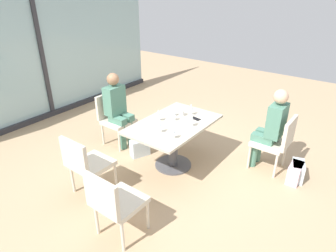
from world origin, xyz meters
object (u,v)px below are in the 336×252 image
at_px(person_near_window, 118,107).
at_px(wine_glass_4, 191,118).
at_px(wine_glass_1, 174,113).
at_px(cell_phone_on_table, 196,119).
at_px(chair_side_end, 114,201).
at_px(wine_glass_0, 159,124).
at_px(wine_glass_5, 172,108).
at_px(wine_glass_3, 191,107).
at_px(handbag_2, 295,173).
at_px(wine_glass_2, 173,130).
at_px(chair_front_right, 277,140).
at_px(handbag_1, 140,148).
at_px(person_front_right, 271,126).
at_px(chair_far_left, 86,162).
at_px(chair_near_window, 114,116).
at_px(wine_glass_6, 158,113).
at_px(dining_table_main, 173,134).
at_px(handbag_0, 297,171).
at_px(coffee_cup, 182,113).

relative_size(person_near_window, wine_glass_4, 6.81).
height_order(wine_glass_1, cell_phone_on_table, wine_glass_1).
relative_size(chair_side_end, wine_glass_0, 4.70).
xyz_separation_m(person_near_window, wine_glass_5, (0.17, -1.00, 0.16)).
relative_size(wine_glass_3, wine_glass_4, 1.00).
bearing_deg(handbag_2, cell_phone_on_table, 103.13).
distance_m(person_near_window, wine_glass_2, 1.48).
distance_m(chair_front_right, handbag_2, 0.52).
relative_size(wine_glass_3, handbag_1, 0.62).
height_order(person_front_right, wine_glass_5, person_front_right).
relative_size(chair_front_right, chair_far_left, 1.00).
relative_size(chair_side_end, person_front_right, 0.69).
distance_m(chair_near_window, chair_far_left, 1.44).
bearing_deg(handbag_2, chair_front_right, 68.78).
bearing_deg(handbag_2, wine_glass_1, 109.15).
height_order(person_front_right, person_near_window, same).
bearing_deg(chair_front_right, wine_glass_4, 127.70).
relative_size(cell_phone_on_table, handbag_1, 0.48).
bearing_deg(handbag_2, handbag_1, 107.33).
bearing_deg(wine_glass_6, chair_front_right, -58.31).
xyz_separation_m(chair_near_window, person_front_right, (0.82, -2.41, 0.20)).
bearing_deg(wine_glass_4, chair_side_end, -177.65).
xyz_separation_m(chair_side_end, handbag_2, (2.22, -1.28, -0.36)).
relative_size(dining_table_main, chair_side_end, 1.58).
xyz_separation_m(person_front_right, wine_glass_0, (-1.19, 1.12, 0.16)).
relative_size(person_near_window, wine_glass_2, 6.81).
xyz_separation_m(wine_glass_2, wine_glass_5, (0.57, 0.43, 0.00)).
bearing_deg(chair_front_right, wine_glass_2, 141.07).
xyz_separation_m(chair_front_right, wine_glass_5, (-0.65, 1.41, 0.37)).
xyz_separation_m(chair_side_end, wine_glass_3, (1.90, 0.28, 0.37)).
bearing_deg(wine_glass_0, wine_glass_2, -96.61).
xyz_separation_m(dining_table_main, wine_glass_3, (0.38, -0.05, 0.31)).
relative_size(person_front_right, handbag_0, 4.20).
relative_size(person_near_window, handbag_2, 4.20).
height_order(wine_glass_0, wine_glass_2, same).
relative_size(wine_glass_4, wine_glass_5, 1.00).
xyz_separation_m(wine_glass_0, wine_glass_4, (0.42, -0.24, 0.00)).
xyz_separation_m(wine_glass_1, handbag_2, (0.64, -1.66, -0.72)).
relative_size(person_near_window, wine_glass_5, 6.81).
distance_m(wine_glass_4, handbag_1, 1.14).
bearing_deg(wine_glass_6, wine_glass_0, -139.60).
bearing_deg(coffee_cup, wine_glass_4, -125.49).
distance_m(wine_glass_2, wine_glass_4, 0.45).
xyz_separation_m(person_front_right, handbag_1, (-0.91, 1.76, -0.56)).
distance_m(wine_glass_2, wine_glass_5, 0.71).
xyz_separation_m(wine_glass_6, coffee_cup, (0.37, -0.16, -0.09)).
height_order(person_near_window, cell_phone_on_table, person_near_window).
relative_size(wine_glass_6, handbag_0, 0.62).
height_order(dining_table_main, wine_glass_0, wine_glass_0).
distance_m(dining_table_main, cell_phone_on_table, 0.40).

